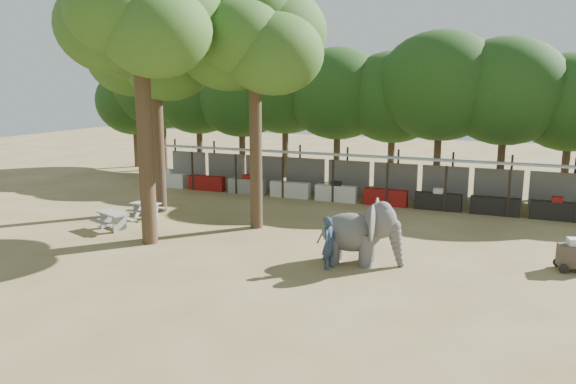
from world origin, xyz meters
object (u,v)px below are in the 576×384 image
at_px(picnic_table_near, 113,218).
at_px(elephant, 361,232).
at_px(yard_tree_back, 254,37).
at_px(cart_front, 575,255).
at_px(yard_tree_center, 139,14).
at_px(picnic_table_far, 146,208).
at_px(handler, 329,243).
at_px(yard_tree_left, 154,49).

bearing_deg(picnic_table_near, elephant, 19.02).
xyz_separation_m(yard_tree_back, cart_front, (13.23, -1.25, -7.95)).
distance_m(yard_tree_center, picnic_table_near, 9.12).
bearing_deg(picnic_table_near, yard_tree_back, 49.25).
height_order(yard_tree_center, picnic_table_far, yard_tree_center).
height_order(yard_tree_center, handler, yard_tree_center).
height_order(yard_tree_left, picnic_table_far, yard_tree_left).
xyz_separation_m(yard_tree_left, handler, (11.09, -5.40, -7.24)).
distance_m(elephant, cart_front, 7.58).
distance_m(picnic_table_near, cart_front, 18.98).
bearing_deg(picnic_table_far, yard_tree_back, 3.84).
relative_size(elephant, handler, 1.66).
distance_m(handler, picnic_table_far, 11.56).
distance_m(yard_tree_left, picnic_table_far, 7.89).
bearing_deg(cart_front, yard_tree_left, 160.61).
bearing_deg(handler, yard_tree_back, 56.04).
bearing_deg(yard_tree_back, cart_front, -5.40).
bearing_deg(picnic_table_far, elephant, -15.18).
relative_size(handler, cart_front, 1.40).
distance_m(handler, cart_front, 8.73).
bearing_deg(cart_front, yard_tree_center, 176.90).
height_order(yard_tree_left, yard_tree_center, yard_tree_center).
relative_size(yard_tree_left, cart_front, 8.07).
distance_m(yard_tree_center, picnic_table_far, 9.80).
bearing_deg(picnic_table_far, yard_tree_center, -52.51).
distance_m(yard_tree_left, yard_tree_center, 5.92).
xyz_separation_m(yard_tree_back, elephant, (5.98, -3.39, -7.35)).
relative_size(yard_tree_left, handler, 5.77).
bearing_deg(picnic_table_far, yard_tree_left, 95.65).
height_order(handler, picnic_table_far, handler).
xyz_separation_m(yard_tree_center, elephant, (8.98, 0.61, -8.01)).
relative_size(yard_tree_left, yard_tree_center, 0.92).
bearing_deg(handler, picnic_table_far, 77.45).
bearing_deg(yard_tree_center, yard_tree_left, 120.96).
xyz_separation_m(yard_tree_center, cart_front, (16.22, 2.75, -8.62)).
bearing_deg(cart_front, yard_tree_back, 161.88).
bearing_deg(picnic_table_near, picnic_table_far, 113.40).
bearing_deg(picnic_table_near, handler, 13.59).
xyz_separation_m(yard_tree_back, handler, (5.09, -4.40, -7.59)).
height_order(yard_tree_left, cart_front, yard_tree_left).
xyz_separation_m(picnic_table_near, picnic_table_far, (-0.14, 2.58, -0.06)).
height_order(elephant, picnic_table_far, elephant).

